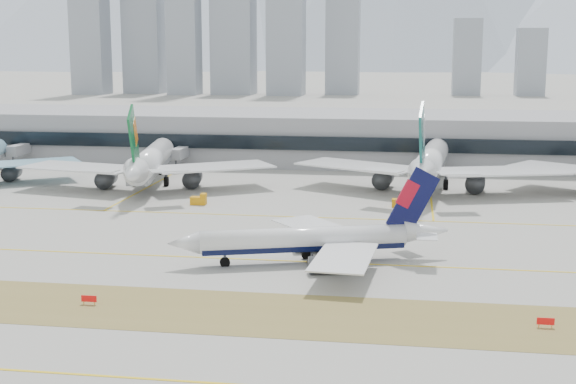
% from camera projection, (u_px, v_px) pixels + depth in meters
% --- Properties ---
extents(ground, '(3000.00, 3000.00, 0.00)m').
position_uv_depth(ground, '(257.00, 252.00, 139.78)').
color(ground, '#99968F').
rests_on(ground, ground).
extents(apron_markings, '(360.00, 122.22, 0.06)m').
position_uv_depth(apron_markings, '(164.00, 376.00, 87.32)').
color(apron_markings, olive).
rests_on(apron_markings, ground).
extents(taxiing_airliner, '(46.07, 39.16, 15.90)m').
position_uv_depth(taxiing_airliner, '(314.00, 240.00, 132.49)').
color(taxiing_airliner, white).
rests_on(taxiing_airliner, ground).
extents(widebody_eva, '(63.69, 63.06, 23.03)m').
position_uv_depth(widebody_eva, '(150.00, 163.00, 203.66)').
color(widebody_eva, white).
rests_on(widebody_eva, ground).
extents(widebody_cathay, '(66.97, 65.86, 23.99)m').
position_uv_depth(widebody_cathay, '(430.00, 164.00, 199.88)').
color(widebody_cathay, white).
rests_on(widebody_cathay, ground).
extents(terminal, '(280.00, 43.10, 15.00)m').
position_uv_depth(terminal, '(327.00, 137.00, 250.10)').
color(terminal, gray).
rests_on(terminal, ground).
extents(hold_sign_left, '(2.20, 0.15, 1.35)m').
position_uv_depth(hold_sign_left, '(89.00, 299.00, 111.14)').
color(hold_sign_left, red).
rests_on(hold_sign_left, ground).
extents(hold_sign_right, '(2.20, 0.15, 1.35)m').
position_uv_depth(hold_sign_right, '(546.00, 321.00, 102.01)').
color(hold_sign_right, red).
rests_on(hold_sign_right, ground).
extents(gse_b, '(3.55, 2.00, 2.60)m').
position_uv_depth(gse_b, '(199.00, 200.00, 181.47)').
color(gse_b, orange).
rests_on(gse_b, ground).
extents(gse_c, '(3.55, 2.00, 2.60)m').
position_uv_depth(gse_c, '(401.00, 202.00, 178.83)').
color(gse_c, orange).
rests_on(gse_c, ground).
extents(city_skyline, '(342.00, 49.80, 140.00)m').
position_uv_depth(city_skyline, '(231.00, 26.00, 587.66)').
color(city_skyline, gray).
rests_on(city_skyline, ground).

